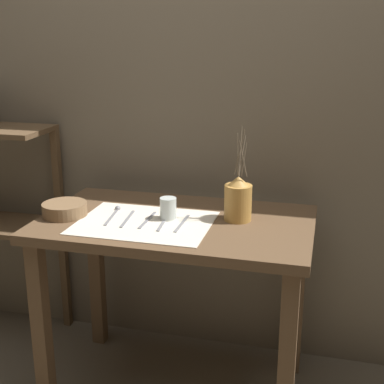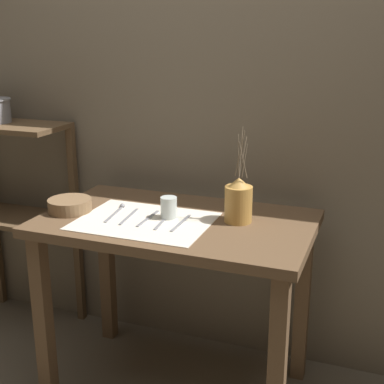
% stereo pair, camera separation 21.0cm
% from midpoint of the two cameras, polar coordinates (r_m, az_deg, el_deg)
% --- Properties ---
extents(stone_wall_back, '(7.00, 0.06, 2.40)m').
position_cam_midpoint_polar(stone_wall_back, '(2.47, -1.43, 9.24)').
color(stone_wall_back, '#6B5E4C').
rests_on(stone_wall_back, ground_plane).
extents(wooden_table, '(1.10, 0.65, 0.80)m').
position_cam_midpoint_polar(wooden_table, '(2.21, -4.47, -6.13)').
color(wooden_table, brown).
rests_on(wooden_table, ground_plane).
extents(linen_cloth, '(0.53, 0.40, 0.00)m').
position_cam_midpoint_polar(linen_cloth, '(2.13, -7.92, -3.31)').
color(linen_cloth, beige).
rests_on(linen_cloth, wooden_table).
extents(pitcher_with_flowers, '(0.11, 0.11, 0.38)m').
position_cam_midpoint_polar(pitcher_with_flowers, '(2.12, 2.12, -0.87)').
color(pitcher_with_flowers, '#B7843D').
rests_on(pitcher_with_flowers, wooden_table).
extents(wooden_bowl, '(0.18, 0.18, 0.05)m').
position_cam_midpoint_polar(wooden_bowl, '(2.27, -16.03, -1.84)').
color(wooden_bowl, brown).
rests_on(wooden_bowl, wooden_table).
extents(glass_tumbler_near, '(0.07, 0.07, 0.09)m').
position_cam_midpoint_polar(glass_tumbler_near, '(2.14, -5.37, -1.80)').
color(glass_tumbler_near, silver).
rests_on(glass_tumbler_near, wooden_table).
extents(spoon_outer, '(0.04, 0.21, 0.02)m').
position_cam_midpoint_polar(spoon_outer, '(2.26, -10.84, -2.14)').
color(spoon_outer, gray).
rests_on(spoon_outer, wooden_table).
extents(fork_inner, '(0.03, 0.20, 0.00)m').
position_cam_midpoint_polar(fork_inner, '(2.17, -9.67, -2.89)').
color(fork_inner, gray).
rests_on(fork_inner, wooden_table).
extents(knife_center, '(0.01, 0.20, 0.00)m').
position_cam_midpoint_polar(knife_center, '(2.15, -7.58, -3.03)').
color(knife_center, gray).
rests_on(knife_center, wooden_table).
extents(spoon_inner, '(0.04, 0.21, 0.02)m').
position_cam_midpoint_polar(spoon_inner, '(2.17, -5.53, -2.71)').
color(spoon_inner, gray).
rests_on(spoon_inner, wooden_table).
extents(fork_outer, '(0.01, 0.20, 0.00)m').
position_cam_midpoint_polar(fork_outer, '(2.10, -3.95, -3.40)').
color(fork_outer, gray).
rests_on(fork_outer, wooden_table).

